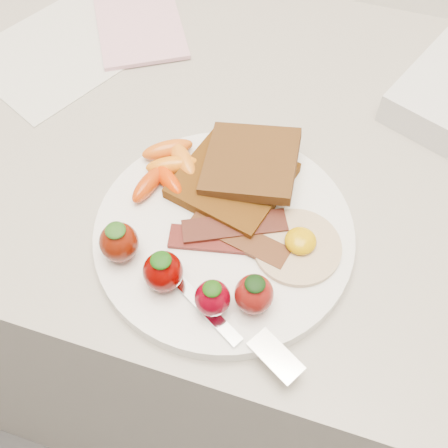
% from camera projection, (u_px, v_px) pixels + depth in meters
% --- Properties ---
extents(counter, '(2.00, 0.60, 0.90)m').
position_uv_depth(counter, '(254.00, 304.00, 1.04)').
color(counter, gray).
rests_on(counter, ground).
extents(plate, '(0.27, 0.27, 0.02)m').
position_uv_depth(plate, '(224.00, 234.00, 0.59)').
color(plate, white).
rests_on(plate, counter).
extents(toast_lower, '(0.13, 0.13, 0.01)m').
position_uv_depth(toast_lower, '(233.00, 180.00, 0.60)').
color(toast_lower, '#4B1E05').
rests_on(toast_lower, plate).
extents(toast_upper, '(0.11, 0.11, 0.02)m').
position_uv_depth(toast_upper, '(251.00, 162.00, 0.60)').
color(toast_upper, black).
rests_on(toast_upper, toast_lower).
extents(fried_egg, '(0.09, 0.09, 0.02)m').
position_uv_depth(fried_egg, '(298.00, 245.00, 0.56)').
color(fried_egg, beige).
rests_on(fried_egg, plate).
extents(bacon_strips, '(0.13, 0.08, 0.01)m').
position_uv_depth(bacon_strips, '(232.00, 235.00, 0.57)').
color(bacon_strips, '#360805').
rests_on(bacon_strips, plate).
extents(baby_carrots, '(0.08, 0.11, 0.02)m').
position_uv_depth(baby_carrots, '(169.00, 166.00, 0.61)').
color(baby_carrots, orange).
rests_on(baby_carrots, plate).
extents(strawberries, '(0.18, 0.06, 0.05)m').
position_uv_depth(strawberries, '(181.00, 273.00, 0.53)').
color(strawberries, '#571204').
rests_on(strawberries, plate).
extents(fork, '(0.17, 0.09, 0.00)m').
position_uv_depth(fork, '(230.00, 323.00, 0.52)').
color(fork, silver).
rests_on(fork, plate).
extents(paper_sheet, '(0.27, 0.29, 0.00)m').
position_uv_depth(paper_sheet, '(68.00, 46.00, 0.76)').
color(paper_sheet, silver).
rests_on(paper_sheet, counter).
extents(notepad, '(0.18, 0.20, 0.01)m').
position_uv_depth(notepad, '(139.00, 24.00, 0.78)').
color(notepad, '#DA9EB1').
rests_on(notepad, paper_sheet).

